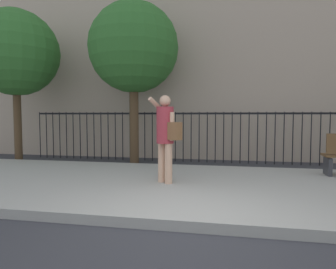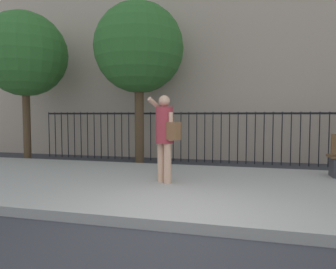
{
  "view_description": "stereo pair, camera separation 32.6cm",
  "coord_description": "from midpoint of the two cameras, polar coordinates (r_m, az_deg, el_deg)",
  "views": [
    {
      "loc": [
        0.51,
        -3.79,
        1.5
      ],
      "look_at": [
        -0.71,
        2.43,
        1.1
      ],
      "focal_mm": 32.7,
      "sensor_mm": 36.0,
      "label": 1
    },
    {
      "loc": [
        0.83,
        -3.72,
        1.5
      ],
      "look_at": [
        -0.71,
        2.43,
        1.1
      ],
      "focal_mm": 32.7,
      "sensor_mm": 36.0,
      "label": 2
    }
  ],
  "objects": [
    {
      "name": "street_tree_far",
      "position": [
        10.99,
        -27.34,
        13.32
      ],
      "size": [
        2.66,
        2.66,
        4.77
      ],
      "color": "#4C3823",
      "rests_on": "ground"
    },
    {
      "name": "street_tree_mid",
      "position": [
        9.61,
        -7.45,
        15.66
      ],
      "size": [
        2.71,
        2.71,
        4.88
      ],
      "color": "#4C3823",
      "rests_on": "ground"
    },
    {
      "name": "ground_plane",
      "position": [
        4.1,
        0.92,
        -17.86
      ],
      "size": [
        60.0,
        60.0,
        0.0
      ],
      "primitive_type": "plane",
      "color": "#333338"
    },
    {
      "name": "sidewalk",
      "position": [
        6.16,
        4.61,
        -9.76
      ],
      "size": [
        28.0,
        4.4,
        0.15
      ],
      "primitive_type": "cube",
      "color": "#9E9B93",
      "rests_on": "ground"
    },
    {
      "name": "iron_fence",
      "position": [
        9.69,
        7.13,
        0.78
      ],
      "size": [
        12.03,
        0.04,
        1.6
      ],
      "color": "black",
      "rests_on": "ground"
    },
    {
      "name": "pedestrian_on_phone",
      "position": [
        6.03,
        -1.93,
        0.43
      ],
      "size": [
        0.72,
        0.64,
        1.74
      ],
      "color": "tan",
      "rests_on": "sidewalk"
    }
  ]
}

